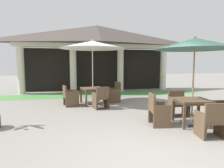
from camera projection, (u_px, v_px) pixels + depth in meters
name	position (u px, v px, depth m)	size (l,w,h in m)	color
ground_plane	(160.00, 156.00, 3.69)	(60.00, 60.00, 0.00)	gray
background_pavilion	(97.00, 41.00, 12.24)	(10.33, 2.45, 4.19)	beige
lawn_strip	(101.00, 95.00, 11.18)	(12.13, 1.66, 0.01)	#519347
patio_table_near_foreground	(93.00, 90.00, 8.57)	(1.11, 1.11, 0.72)	brown
patio_umbrella_near_foreground	(92.00, 45.00, 8.37)	(2.85, 2.85, 2.84)	#2D2D2D
patio_chair_near_foreground_west	(70.00, 96.00, 8.18)	(0.68, 0.71, 0.87)	brown
patio_chair_near_foreground_east	(114.00, 93.00, 9.00)	(0.65, 0.68, 0.95)	brown
patio_chair_near_foreground_south	(101.00, 98.00, 7.66)	(0.64, 0.65, 0.89)	brown
patio_table_mid_left	(192.00, 103.00, 5.59)	(1.01, 1.01, 0.76)	brown
patio_umbrella_mid_left	(195.00, 45.00, 5.42)	(2.23, 2.23, 2.56)	#2D2D2D
patio_chair_mid_left_north	(178.00, 104.00, 6.61)	(0.66, 0.62, 0.84)	brown
patio_chair_mid_left_south	(212.00, 121.00, 4.61)	(0.66, 0.60, 0.87)	brown
patio_chair_mid_left_west	(158.00, 111.00, 5.56)	(0.58, 0.67, 0.93)	brown
terracotta_urn	(102.00, 95.00, 9.94)	(0.36, 0.36, 0.43)	#9E5633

